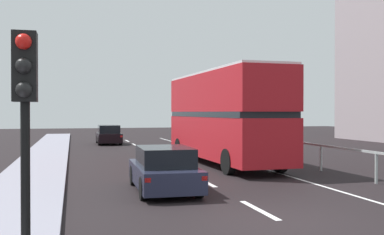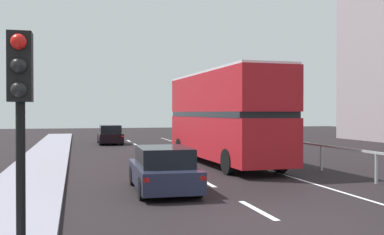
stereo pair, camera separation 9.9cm
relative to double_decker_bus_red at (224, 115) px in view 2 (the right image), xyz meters
name	(u,v)px [view 2 (the right image)]	position (x,y,z in m)	size (l,w,h in m)	color
ground_plane	(274,221)	(-2.33, -10.59, -2.32)	(75.53, 120.00, 0.10)	black
lane_paint_markings	(233,169)	(-0.27, -2.03, -2.27)	(3.55, 46.00, 0.01)	silver
bridge_side_railing	(301,146)	(3.08, -1.59, -1.39)	(0.10, 42.00, 1.08)	#A8B1B0
double_decker_bus_red	(224,115)	(0.00, 0.00, 0.00)	(2.77, 10.17, 4.23)	#B1161F
hatchback_car_near	(163,170)	(-4.07, -6.42, -1.62)	(1.84, 4.08, 1.35)	#202237
traffic_signal_pole	(20,96)	(-7.33, -13.77, 0.34)	(0.30, 0.42, 3.29)	black
sedan_car_ahead	(110,135)	(-4.12, 14.62, -1.59)	(1.75, 4.09, 1.43)	black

